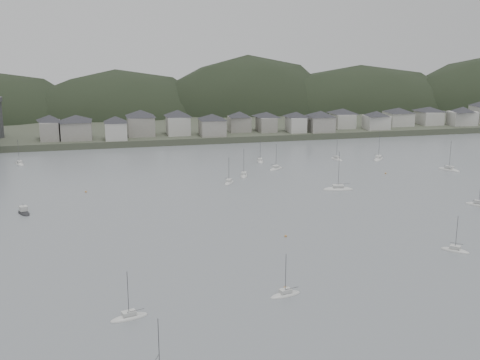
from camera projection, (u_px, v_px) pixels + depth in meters
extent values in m
plane|color=slate|center=(325.00, 297.00, 118.89)|extent=(900.00, 900.00, 0.00)
cube|color=#383D2D|center=(166.00, 109.00, 397.61)|extent=(900.00, 250.00, 3.00)
ellipsoid|color=black|center=(118.00, 134.00, 372.38)|extent=(132.08, 90.41, 79.74)
ellipsoid|color=black|center=(247.00, 133.00, 391.18)|extent=(133.88, 88.37, 101.41)
ellipsoid|color=black|center=(358.00, 127.00, 402.27)|extent=(165.81, 81.78, 82.55)
cube|color=gray|center=(50.00, 131.00, 275.12)|extent=(8.34, 12.91, 8.59)
pyramid|color=#2A2A2F|center=(49.00, 118.00, 273.73)|extent=(15.78, 15.78, 3.01)
cube|color=gray|center=(77.00, 130.00, 277.09)|extent=(13.68, 13.35, 8.36)
pyramid|color=#2A2A2F|center=(76.00, 118.00, 275.73)|extent=(20.07, 20.07, 2.93)
cube|color=#B8B6AD|center=(116.00, 131.00, 275.97)|extent=(9.78, 10.20, 8.08)
pyramid|color=#2A2A2F|center=(115.00, 119.00, 274.66)|extent=(14.83, 14.83, 2.83)
cube|color=gray|center=(141.00, 126.00, 287.59)|extent=(12.59, 13.33, 9.09)
pyramid|color=#2A2A2F|center=(140.00, 113.00, 286.11)|extent=(19.24, 19.24, 3.18)
cube|color=#B8B6AD|center=(178.00, 125.00, 290.02)|extent=(10.74, 12.17, 8.87)
pyramid|color=#2A2A2F|center=(178.00, 113.00, 288.59)|extent=(17.01, 17.01, 3.10)
cube|color=gray|center=(212.00, 127.00, 287.36)|extent=(11.63, 12.09, 7.69)
pyramid|color=#2A2A2F|center=(212.00, 117.00, 286.12)|extent=(17.61, 17.61, 2.69)
cube|color=gray|center=(239.00, 124.00, 298.93)|extent=(10.37, 9.35, 7.44)
pyramid|color=#2A2A2F|center=(239.00, 114.00, 297.73)|extent=(14.65, 14.65, 2.60)
cube|color=gray|center=(266.00, 124.00, 299.60)|extent=(8.24, 12.20, 7.22)
pyramid|color=#2A2A2F|center=(266.00, 114.00, 298.43)|extent=(15.17, 15.17, 2.53)
cube|color=#B8B6AD|center=(296.00, 124.00, 297.64)|extent=(8.06, 10.91, 7.46)
pyramid|color=#2A2A2F|center=(296.00, 114.00, 296.43)|extent=(14.08, 14.08, 2.61)
cube|color=gray|center=(320.00, 124.00, 298.89)|extent=(11.73, 11.78, 7.66)
pyramid|color=#2A2A2F|center=(321.00, 113.00, 297.65)|extent=(17.46, 17.46, 2.68)
cube|color=#B8B6AD|center=(342.00, 120.00, 311.69)|extent=(10.19, 13.02, 7.33)
pyramid|color=#2A2A2F|center=(343.00, 111.00, 310.51)|extent=(17.23, 17.23, 2.57)
cube|color=#B8B6AD|center=(376.00, 122.00, 306.63)|extent=(11.70, 9.81, 6.88)
pyramid|color=#2A2A2F|center=(377.00, 113.00, 305.52)|extent=(15.97, 15.97, 2.41)
cube|color=#B8B6AD|center=(398.00, 119.00, 318.65)|extent=(12.83, 12.48, 7.00)
pyramid|color=#2A2A2F|center=(399.00, 110.00, 317.52)|extent=(18.79, 18.79, 2.45)
cube|color=#B8B6AD|center=(429.00, 118.00, 323.14)|extent=(11.07, 13.50, 6.97)
pyramid|color=#2A2A2F|center=(429.00, 109.00, 322.01)|extent=(18.25, 18.25, 2.44)
cube|color=#B8B6AD|center=(462.00, 118.00, 319.14)|extent=(13.75, 9.12, 7.34)
pyramid|color=#2A2A2F|center=(463.00, 109.00, 317.96)|extent=(16.97, 16.97, 2.57)
ellipsoid|color=beige|center=(449.00, 170.00, 228.53)|extent=(6.99, 9.10, 1.78)
cube|color=beige|center=(449.00, 167.00, 228.24)|extent=(3.27, 3.68, 0.70)
cylinder|color=#3F3F42|center=(450.00, 155.00, 227.16)|extent=(0.12, 0.12, 11.12)
cylinder|color=#3F3F42|center=(449.00, 167.00, 226.63)|extent=(2.13, 3.49, 0.10)
ellipsoid|color=beige|center=(378.00, 159.00, 247.95)|extent=(8.38, 9.22, 1.89)
cube|color=beige|center=(379.00, 156.00, 247.65)|extent=(3.72, 3.88, 0.70)
cylinder|color=#3F3F42|center=(379.00, 145.00, 246.49)|extent=(0.12, 0.12, 11.84)
cylinder|color=#3F3F42|center=(375.00, 155.00, 248.52)|extent=(2.80, 3.34, 0.10)
ellipsoid|color=beige|center=(260.00, 162.00, 243.56)|extent=(3.61, 7.73, 1.49)
cube|color=beige|center=(260.00, 159.00, 243.31)|extent=(2.06, 2.84, 0.70)
cylinder|color=#3F3F42|center=(260.00, 150.00, 242.41)|extent=(0.12, 0.12, 9.30)
cylinder|color=#3F3F42|center=(259.00, 157.00, 244.37)|extent=(0.67, 3.31, 0.10)
cylinder|color=#3F3F42|center=(159.00, 346.00, 91.29)|extent=(0.12, 0.12, 9.01)
cylinder|color=#3F3F42|center=(156.00, 360.00, 93.07)|extent=(1.29, 3.05, 0.10)
ellipsoid|color=beige|center=(244.00, 176.00, 219.23)|extent=(4.53, 8.30, 1.58)
cube|color=beige|center=(244.00, 173.00, 218.97)|extent=(2.41, 3.13, 0.70)
cylinder|color=#3F3F42|center=(244.00, 162.00, 218.01)|extent=(0.12, 0.12, 9.89)
cylinder|color=#3F3F42|center=(242.00, 171.00, 220.06)|extent=(1.04, 3.46, 0.10)
ellipsoid|color=beige|center=(229.00, 183.00, 208.99)|extent=(5.53, 7.41, 1.44)
cube|color=beige|center=(229.00, 180.00, 208.74)|extent=(2.61, 2.97, 0.70)
cylinder|color=#3F3F42|center=(229.00, 170.00, 207.87)|extent=(0.12, 0.12, 9.00)
cylinder|color=#3F3F42|center=(226.00, 178.00, 209.54)|extent=(1.67, 2.88, 0.10)
ellipsoid|color=beige|center=(338.00, 190.00, 200.08)|extent=(10.66, 5.01, 2.05)
cube|color=beige|center=(338.00, 186.00, 199.76)|extent=(3.92, 2.84, 0.70)
cylinder|color=#3F3F42|center=(339.00, 171.00, 198.51)|extent=(0.12, 0.12, 12.80)
cylinder|color=#3F3F42|center=(343.00, 184.00, 200.33)|extent=(4.56, 0.90, 0.10)
ellipsoid|color=beige|center=(336.00, 160.00, 247.54)|extent=(4.01, 7.90, 1.51)
cube|color=beige|center=(337.00, 157.00, 247.29)|extent=(2.20, 2.94, 0.70)
cylinder|color=#3F3F42|center=(337.00, 148.00, 246.37)|extent=(0.12, 0.12, 9.44)
cylinder|color=#3F3F42|center=(337.00, 156.00, 245.84)|extent=(0.84, 3.34, 0.10)
ellipsoid|color=beige|center=(285.00, 295.00, 119.67)|extent=(7.20, 3.84, 1.37)
cube|color=beige|center=(285.00, 291.00, 119.43)|extent=(2.71, 2.06, 0.70)
cylinder|color=#3F3F42|center=(286.00, 275.00, 118.60)|extent=(0.12, 0.12, 8.59)
cylinder|color=#3F3F42|center=(292.00, 288.00, 119.27)|extent=(3.02, 0.87, 0.10)
ellipsoid|color=beige|center=(455.00, 251.00, 143.99)|extent=(6.33, 6.55, 1.38)
cube|color=beige|center=(455.00, 247.00, 143.75)|extent=(2.76, 2.80, 0.70)
cylinder|color=#3F3F42|center=(457.00, 233.00, 142.92)|extent=(0.12, 0.12, 8.63)
cylinder|color=#3F3F42|center=(457.00, 243.00, 144.66)|extent=(2.20, 2.33, 0.10)
ellipsoid|color=beige|center=(129.00, 318.00, 110.11)|extent=(7.60, 4.22, 1.45)
cube|color=beige|center=(129.00, 313.00, 109.86)|extent=(2.88, 2.23, 0.70)
cylinder|color=#3F3F42|center=(128.00, 295.00, 108.98)|extent=(0.12, 0.12, 9.06)
cylinder|color=#3F3F42|center=(136.00, 310.00, 109.66)|extent=(3.16, 0.99, 0.10)
ellipsoid|color=beige|center=(20.00, 164.00, 238.73)|extent=(5.28, 8.19, 1.56)
cube|color=beige|center=(19.00, 162.00, 238.47)|extent=(2.63, 3.19, 0.70)
cylinder|color=#3F3F42|center=(19.00, 152.00, 237.52)|extent=(0.12, 0.12, 9.78)
cylinder|color=#3F3F42|center=(17.00, 161.00, 236.99)|extent=(1.43, 3.30, 0.10)
ellipsoid|color=beige|center=(276.00, 169.00, 230.40)|extent=(7.62, 6.85, 1.56)
cube|color=beige|center=(276.00, 166.00, 230.14)|extent=(3.20, 3.05, 0.70)
cylinder|color=#3F3F42|center=(276.00, 156.00, 229.19)|extent=(0.12, 0.12, 9.74)
cylinder|color=#3F3F42|center=(273.00, 165.00, 230.61)|extent=(2.78, 2.29, 0.10)
ellipsoid|color=beige|center=(479.00, 205.00, 181.96)|extent=(7.03, 7.89, 1.61)
cube|color=beige|center=(479.00, 202.00, 181.69)|extent=(3.14, 3.30, 0.70)
cylinder|color=#3F3F42|center=(480.00, 189.00, 180.72)|extent=(0.12, 0.12, 10.05)
cylinder|color=#3F3F42|center=(479.00, 201.00, 180.30)|extent=(2.34, 2.89, 0.10)
ellipsoid|color=black|center=(24.00, 213.00, 174.02)|extent=(5.28, 7.71, 1.60)
cube|color=beige|center=(23.00, 208.00, 173.67)|extent=(2.73, 2.81, 1.40)
cylinder|color=#3F3F42|center=(23.00, 205.00, 173.46)|extent=(0.10, 0.10, 1.20)
sphere|color=#BA803E|center=(285.00, 288.00, 122.96)|extent=(0.70, 0.70, 0.70)
sphere|color=#BA803E|center=(386.00, 173.00, 222.87)|extent=(0.70, 0.70, 0.70)
sphere|color=#BA803E|center=(86.00, 192.00, 197.03)|extent=(0.70, 0.70, 0.70)
sphere|color=#BA803E|center=(286.00, 236.00, 154.14)|extent=(0.70, 0.70, 0.70)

